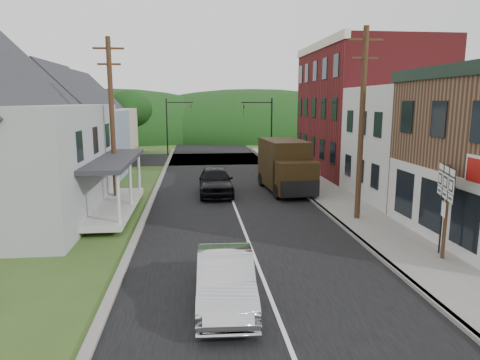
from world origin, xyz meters
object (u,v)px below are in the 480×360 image
object	(u,v)px
silver_sedan	(225,279)
delivery_van	(286,166)
route_sign_cluster	(446,198)
warning_sign	(442,205)
dark_sedan	(216,181)

from	to	relation	value
silver_sedan	delivery_van	xyz separation A→B (m)	(4.92, 14.94, 0.92)
silver_sedan	route_sign_cluster	size ratio (longest dim) A/B	1.32
route_sign_cluster	warning_sign	distance (m)	0.66
dark_sedan	route_sign_cluster	distance (m)	14.34
dark_sedan	delivery_van	world-z (taller)	delivery_van
delivery_van	route_sign_cluster	world-z (taller)	route_sign_cluster
silver_sedan	dark_sedan	distance (m)	14.58
silver_sedan	dark_sedan	size ratio (longest dim) A/B	0.89
route_sign_cluster	warning_sign	size ratio (longest dim) A/B	1.18
delivery_van	warning_sign	distance (m)	12.45
warning_sign	dark_sedan	bearing A→B (deg)	142.34
silver_sedan	warning_sign	bearing A→B (deg)	21.82
dark_sedan	delivery_van	bearing A→B (deg)	5.23
warning_sign	route_sign_cluster	bearing A→B (deg)	-92.44
dark_sedan	delivery_van	xyz separation A→B (m)	(4.46, 0.37, 0.80)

